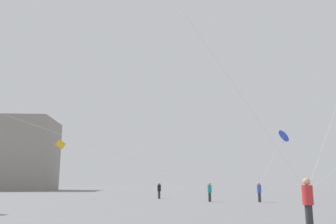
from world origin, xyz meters
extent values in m
cylinder|color=#2D2D33|center=(8.16, 24.06, 0.39)|extent=(0.25, 0.25, 0.77)
cylinder|color=#3351B7|center=(8.16, 24.06, 1.11)|extent=(0.37, 0.37, 0.67)
sphere|color=tan|center=(8.16, 24.06, 1.57)|extent=(0.25, 0.25, 0.25)
cylinder|color=#2D2D33|center=(-0.30, 30.95, 0.38)|extent=(0.25, 0.25, 0.77)
cylinder|color=black|center=(-0.30, 30.95, 1.10)|extent=(0.37, 0.37, 0.67)
sphere|color=tan|center=(-0.30, 30.95, 1.56)|extent=(0.25, 0.25, 0.25)
cylinder|color=#2D2D33|center=(4.53, 6.59, 0.41)|extent=(0.27, 0.27, 0.82)
cylinder|color=red|center=(4.53, 6.59, 1.18)|extent=(0.39, 0.39, 0.71)
sphere|color=tan|center=(4.53, 6.59, 1.67)|extent=(0.27, 0.27, 0.27)
cylinder|color=#2D2D33|center=(3.96, 24.77, 0.38)|extent=(0.25, 0.25, 0.76)
cylinder|color=teal|center=(3.96, 24.77, 1.09)|extent=(0.36, 0.36, 0.66)
sphere|color=tan|center=(3.96, 24.77, 1.55)|extent=(0.25, 0.25, 0.25)
cylinder|color=silver|center=(1.60, 7.23, 6.31)|extent=(5.88, 1.30, 10.03)
cone|color=blue|center=(12.44, 28.44, 6.37)|extent=(1.08, 1.48, 1.23)
sphere|color=blue|center=(12.44, 28.58, 6.16)|extent=(0.10, 0.10, 0.10)
sphere|color=blue|center=(12.44, 28.72, 5.95)|extent=(0.10, 0.10, 0.10)
sphere|color=blue|center=(12.44, 28.86, 5.74)|extent=(0.10, 0.10, 0.10)
cylinder|color=silver|center=(10.30, 26.25, 3.84)|extent=(4.29, 4.40, 5.08)
pyramid|color=yellow|center=(-11.16, 32.71, 5.79)|extent=(1.30, 1.11, 0.79)
sphere|color=yellow|center=(-11.19, 32.83, 5.57)|extent=(0.10, 0.10, 0.10)
sphere|color=yellow|center=(-11.21, 32.96, 5.36)|extent=(0.10, 0.10, 0.10)
sphere|color=yellow|center=(-11.23, 33.10, 5.15)|extent=(0.10, 0.10, 0.10)
cylinder|color=silver|center=(-5.74, 31.82, 3.54)|extent=(10.88, 1.76, 4.50)
cylinder|color=silver|center=(-5.28, 20.48, 4.28)|extent=(18.51, 8.58, 5.97)
camera|label=1|loc=(-1.31, -6.34, 1.62)|focal=37.29mm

